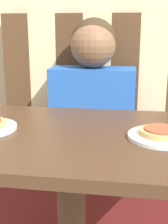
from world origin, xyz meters
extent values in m
cube|color=#5B1919|center=(0.00, 0.58, 0.24)|extent=(1.06, 0.48, 0.48)
cube|color=#4C331E|center=(-0.45, 0.78, 0.81)|extent=(0.15, 0.07, 0.65)
cube|color=beige|center=(-0.30, 0.78, 0.81)|extent=(0.15, 0.07, 0.65)
cube|color=#4C331E|center=(-0.15, 0.78, 0.81)|extent=(0.15, 0.07, 0.65)
cube|color=beige|center=(0.00, 0.78, 0.81)|extent=(0.15, 0.07, 0.65)
cube|color=#4C331E|center=(0.15, 0.78, 0.81)|extent=(0.15, 0.07, 0.65)
cube|color=beige|center=(0.30, 0.78, 0.81)|extent=(0.15, 0.07, 0.65)
cube|color=#422B1C|center=(0.00, 0.00, 0.71)|extent=(0.95, 0.63, 0.03)
cube|color=#2356B2|center=(0.00, 0.58, 0.67)|extent=(0.42, 0.19, 0.39)
sphere|color=brown|center=(0.00, 0.58, 0.98)|extent=(0.22, 0.22, 0.22)
sphere|color=#382819|center=(0.00, 0.61, 1.00)|extent=(0.22, 0.22, 0.22)
cylinder|color=white|center=(0.28, -0.01, 0.74)|extent=(0.20, 0.20, 0.01)
cylinder|color=tan|center=(0.28, -0.01, 0.75)|extent=(0.13, 0.13, 0.02)
cylinder|color=#AD472D|center=(0.28, -0.01, 0.76)|extent=(0.10, 0.10, 0.01)
camera|label=1|loc=(0.19, -0.94, 1.06)|focal=50.00mm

